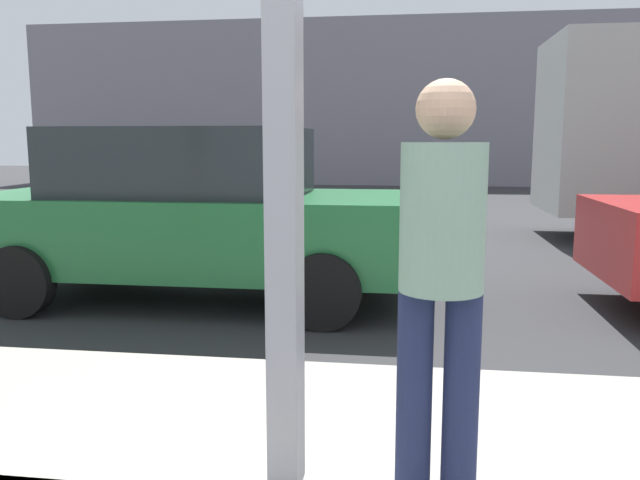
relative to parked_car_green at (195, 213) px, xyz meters
The scene contains 4 objects.
ground_plane 3.61m from the parked_car_green, 57.83° to the left, with size 60.00×60.00×0.00m, color #2D2D30.
building_facade_far 17.71m from the parked_car_green, 83.91° to the left, with size 28.00×1.20×5.82m, color gray.
parked_car_green is the anchor object (origin of this frame).
pedestrian 4.16m from the parked_car_green, 58.23° to the right, with size 0.32×0.32×1.63m.
Camera 1 is at (0.20, -0.92, 1.53)m, focal length 36.02 mm.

